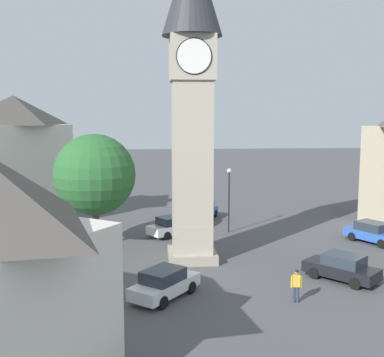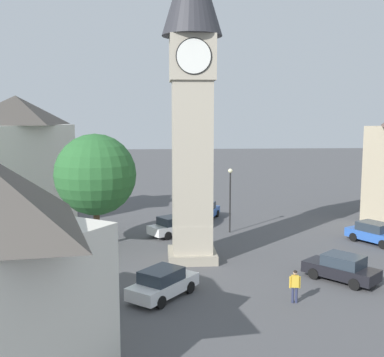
{
  "view_description": "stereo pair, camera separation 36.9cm",
  "coord_description": "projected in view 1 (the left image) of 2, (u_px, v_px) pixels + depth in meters",
  "views": [
    {
      "loc": [
        -2.57,
        -30.05,
        9.37
      ],
      "look_at": [
        0.0,
        0.0,
        5.32
      ],
      "focal_mm": 44.84,
      "sensor_mm": 36.0,
      "label": 1
    },
    {
      "loc": [
        -2.2,
        -30.08,
        9.37
      ],
      "look_at": [
        0.0,
        0.0,
        5.32
      ],
      "focal_mm": 44.84,
      "sensor_mm": 36.0,
      "label": 2
    }
  ],
  "objects": [
    {
      "name": "car_white_side",
      "position": [
        373.0,
        232.0,
        35.13
      ],
      "size": [
        3.52,
        4.42,
        1.53
      ],
      "color": "#2D5BB7",
      "rests_on": "ground"
    },
    {
      "name": "pedestrian",
      "position": [
        296.0,
        283.0,
        23.91
      ],
      "size": [
        0.56,
        0.26,
        1.69
      ],
      "color": "#2D3351",
      "rests_on": "ground"
    },
    {
      "name": "building_shop_left",
      "position": [
        16.0,
        160.0,
        40.37
      ],
      "size": [
        9.61,
        9.99,
        10.93
      ],
      "color": "silver",
      "rests_on": "ground"
    },
    {
      "name": "lamp_post",
      "position": [
        229.0,
        190.0,
        37.89
      ],
      "size": [
        0.36,
        0.36,
        5.13
      ],
      "color": "black",
      "rests_on": "ground"
    },
    {
      "name": "ground_plane",
      "position": [
        192.0,
        259.0,
        31.14
      ],
      "size": [
        200.0,
        200.0,
        0.0
      ],
      "primitive_type": "plane",
      "color": "#4C4C4F"
    },
    {
      "name": "car_red_corner",
      "position": [
        164.0,
        283.0,
        24.58
      ],
      "size": [
        3.9,
        4.27,
        1.53
      ],
      "color": "white",
      "rests_on": "ground"
    },
    {
      "name": "clock_tower",
      "position": [
        192.0,
        74.0,
        29.56
      ],
      "size": [
        3.72,
        3.72,
        20.29
      ],
      "color": "gray",
      "rests_on": "ground"
    },
    {
      "name": "car_blue_kerb",
      "position": [
        173.0,
        226.0,
        37.22
      ],
      "size": [
        4.37,
        3.7,
        1.53
      ],
      "color": "white",
      "rests_on": "ground"
    },
    {
      "name": "car_silver_kerb",
      "position": [
        203.0,
        211.0,
        43.06
      ],
      "size": [
        3.14,
        4.46,
        1.53
      ],
      "color": "#2D5BB7",
      "rests_on": "ground"
    },
    {
      "name": "tree",
      "position": [
        95.0,
        175.0,
        33.54
      ],
      "size": [
        5.73,
        5.73,
        8.04
      ],
      "color": "brown",
      "rests_on": "ground"
    },
    {
      "name": "car_black_far",
      "position": [
        342.0,
        267.0,
        27.13
      ],
      "size": [
        3.99,
        4.22,
        1.53
      ],
      "color": "black",
      "rests_on": "ground"
    }
  ]
}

